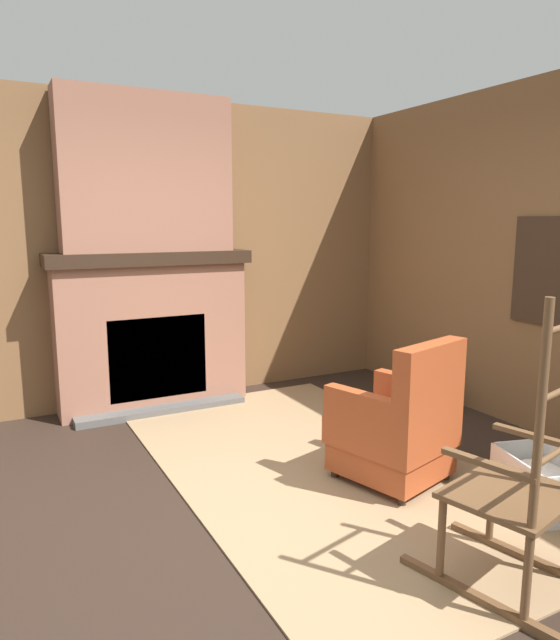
{
  "coord_description": "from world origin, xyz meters",
  "views": [
    {
      "loc": [
        2.58,
        -1.29,
        1.63
      ],
      "look_at": [
        -1.13,
        0.66,
        0.9
      ],
      "focal_mm": 32.0,
      "sensor_mm": 36.0,
      "label": 1
    }
  ],
  "objects_px": {
    "firewood_stack": "(414,394)",
    "storage_case": "(171,244)",
    "armchair": "(397,429)",
    "rocking_chair": "(520,495)",
    "oil_lamp_vase": "(77,243)",
    "laundry_basket": "(542,482)"
  },
  "relations": [
    {
      "from": "firewood_stack",
      "to": "storage_case",
      "type": "relative_size",
      "value": 2.45
    },
    {
      "from": "firewood_stack",
      "to": "laundry_basket",
      "type": "distance_m",
      "value": 1.81
    },
    {
      "from": "laundry_basket",
      "to": "oil_lamp_vase",
      "type": "height_order",
      "value": "oil_lamp_vase"
    },
    {
      "from": "rocking_chair",
      "to": "firewood_stack",
      "type": "bearing_deg",
      "value": -44.91
    },
    {
      "from": "rocking_chair",
      "to": "oil_lamp_vase",
      "type": "bearing_deg",
      "value": 7.26
    },
    {
      "from": "rocking_chair",
      "to": "laundry_basket",
      "type": "bearing_deg",
      "value": -73.81
    },
    {
      "from": "firewood_stack",
      "to": "rocking_chair",
      "type": "bearing_deg",
      "value": -30.65
    },
    {
      "from": "rocking_chair",
      "to": "laundry_basket",
      "type": "relative_size",
      "value": 2.35
    },
    {
      "from": "rocking_chair",
      "to": "oil_lamp_vase",
      "type": "distance_m",
      "value": 3.71
    },
    {
      "from": "rocking_chair",
      "to": "firewood_stack",
      "type": "height_order",
      "value": "rocking_chair"
    },
    {
      "from": "firewood_stack",
      "to": "laundry_basket",
      "type": "bearing_deg",
      "value": -17.61
    },
    {
      "from": "oil_lamp_vase",
      "to": "armchair",
      "type": "bearing_deg",
      "value": 34.2
    },
    {
      "from": "armchair",
      "to": "storage_case",
      "type": "bearing_deg",
      "value": 1.95
    },
    {
      "from": "armchair",
      "to": "firewood_stack",
      "type": "bearing_deg",
      "value": -61.13
    },
    {
      "from": "rocking_chair",
      "to": "firewood_stack",
      "type": "xyz_separation_m",
      "value": [
        -2.15,
        1.27,
        -0.32
      ]
    },
    {
      "from": "laundry_basket",
      "to": "oil_lamp_vase",
      "type": "xyz_separation_m",
      "value": [
        -2.89,
        -2.04,
        1.3
      ]
    },
    {
      "from": "firewood_stack",
      "to": "storage_case",
      "type": "distance_m",
      "value": 2.51
    },
    {
      "from": "armchair",
      "to": "oil_lamp_vase",
      "type": "height_order",
      "value": "oil_lamp_vase"
    },
    {
      "from": "storage_case",
      "to": "rocking_chair",
      "type": "bearing_deg",
      "value": 8.88
    },
    {
      "from": "armchair",
      "to": "rocking_chair",
      "type": "height_order",
      "value": "rocking_chair"
    },
    {
      "from": "oil_lamp_vase",
      "to": "firewood_stack",
      "type": "bearing_deg",
      "value": 65.59
    },
    {
      "from": "laundry_basket",
      "to": "rocking_chair",
      "type": "bearing_deg",
      "value": -59.54
    }
  ]
}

